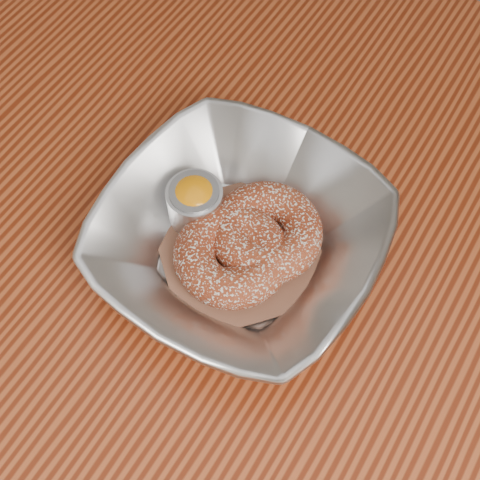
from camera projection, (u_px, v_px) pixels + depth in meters
The scene contains 8 objects.
ground_plane at pixel (288, 441), 1.28m from camera, with size 4.00×4.00×0.00m, color #565659.
table at pixel (327, 307), 0.71m from camera, with size 1.20×0.80×0.75m.
serving_bowl at pixel (240, 240), 0.60m from camera, with size 0.25×0.25×0.06m, color silver.
parchment at pixel (240, 251), 0.62m from camera, with size 0.14×0.14×0.00m, color brown.
donut_back at pixel (266, 232), 0.61m from camera, with size 0.10×0.10×0.04m, color maroon.
donut_front at pixel (233, 255), 0.60m from camera, with size 0.10×0.10×0.04m, color maroon.
donut_extra at pixel (225, 255), 0.60m from camera, with size 0.09×0.09×0.03m, color maroon.
ramekin at pixel (195, 202), 0.62m from camera, with size 0.05×0.05×0.05m.
Camera 1 is at (0.07, -0.29, 1.31)m, focal length 50.00 mm.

